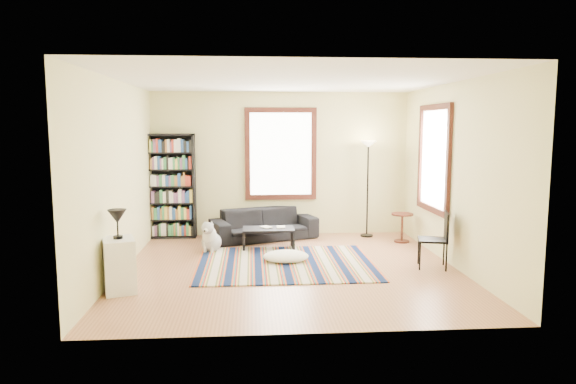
{
  "coord_description": "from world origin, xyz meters",
  "views": [
    {
      "loc": [
        -0.58,
        -7.56,
        2.13
      ],
      "look_at": [
        0.0,
        0.5,
        1.1
      ],
      "focal_mm": 32.0,
      "sensor_mm": 36.0,
      "label": 1
    }
  ],
  "objects": [
    {
      "name": "ceiling",
      "position": [
        0.0,
        0.0,
        2.85
      ],
      "size": [
        5.0,
        5.0,
        0.1
      ],
      "primitive_type": "cube",
      "color": "white",
      "rests_on": "floor"
    },
    {
      "name": "wall_right",
      "position": [
        2.55,
        0.0,
        1.4
      ],
      "size": [
        0.1,
        5.0,
        2.8
      ],
      "primitive_type": "cube",
      "color": "beige",
      "rests_on": "floor"
    },
    {
      "name": "table_lamp",
      "position": [
        -2.3,
        -0.95,
        0.89
      ],
      "size": [
        0.25,
        0.25,
        0.38
      ],
      "primitive_type": null,
      "rotation": [
        0.0,
        0.0,
        0.05
      ],
      "color": "black",
      "rests_on": "white_cabinet"
    },
    {
      "name": "folding_chair",
      "position": [
        2.15,
        -0.13,
        0.43
      ],
      "size": [
        0.51,
        0.49,
        0.86
      ],
      "primitive_type": "cube",
      "rotation": [
        0.0,
        0.0,
        -0.26
      ],
      "color": "black",
      "rests_on": "floor"
    },
    {
      "name": "white_cabinet",
      "position": [
        -2.3,
        -0.95,
        0.35
      ],
      "size": [
        0.52,
        0.6,
        0.7
      ],
      "primitive_type": "cube",
      "rotation": [
        0.0,
        0.0,
        0.33
      ],
      "color": "white",
      "rests_on": "floor"
    },
    {
      "name": "rug",
      "position": [
        -0.06,
        0.23,
        0.01
      ],
      "size": [
        2.73,
        2.18,
        0.02
      ],
      "primitive_type": "cube",
      "color": "#0B183A",
      "rests_on": "floor"
    },
    {
      "name": "floor",
      "position": [
        0.0,
        0.0,
        -0.05
      ],
      "size": [
        5.0,
        5.0,
        0.1
      ],
      "primitive_type": "cube",
      "color": "#AE734F",
      "rests_on": "ground"
    },
    {
      "name": "window_right",
      "position": [
        2.47,
        0.8,
        1.6
      ],
      "size": [
        0.06,
        1.2,
        1.6
      ],
      "primitive_type": "cube",
      "color": "white",
      "rests_on": "wall_right"
    },
    {
      "name": "floor_lamp",
      "position": [
        1.66,
        2.15,
        0.93
      ],
      "size": [
        0.36,
        0.36,
        1.86
      ],
      "primitive_type": null,
      "rotation": [
        0.0,
        0.0,
        0.23
      ],
      "color": "black",
      "rests_on": "floor"
    },
    {
      "name": "coffee_table",
      "position": [
        -0.29,
        1.3,
        0.18
      ],
      "size": [
        0.99,
        0.68,
        0.36
      ],
      "primitive_type": "cube",
      "rotation": [
        0.0,
        0.0,
        -0.22
      ],
      "color": "black",
      "rests_on": "floor"
    },
    {
      "name": "book_a",
      "position": [
        -0.39,
        1.3,
        0.37
      ],
      "size": [
        0.25,
        0.24,
        0.02
      ],
      "primitive_type": "imported",
      "rotation": [
        0.0,
        0.0,
        0.59
      ],
      "color": "beige",
      "rests_on": "coffee_table"
    },
    {
      "name": "wall_back",
      "position": [
        0.0,
        2.55,
        1.4
      ],
      "size": [
        5.0,
        0.1,
        2.8
      ],
      "primitive_type": "cube",
      "color": "beige",
      "rests_on": "floor"
    },
    {
      "name": "wall_front",
      "position": [
        0.0,
        -2.55,
        1.4
      ],
      "size": [
        5.0,
        0.1,
        2.8
      ],
      "primitive_type": "cube",
      "color": "beige",
      "rests_on": "floor"
    },
    {
      "name": "wall_left",
      "position": [
        -2.55,
        0.0,
        1.4
      ],
      "size": [
        0.1,
        5.0,
        2.8
      ],
      "primitive_type": "cube",
      "color": "beige",
      "rests_on": "floor"
    },
    {
      "name": "window_back",
      "position": [
        0.0,
        2.47,
        1.6
      ],
      "size": [
        1.2,
        0.06,
        1.6
      ],
      "primitive_type": "cube",
      "color": "white",
      "rests_on": "wall_back"
    },
    {
      "name": "bookshelf",
      "position": [
        -2.11,
        2.32,
        1.0
      ],
      "size": [
        0.9,
        0.3,
        2.0
      ],
      "primitive_type": "cube",
      "color": "black",
      "rests_on": "floor"
    },
    {
      "name": "sofa",
      "position": [
        -0.35,
        2.05,
        0.29
      ],
      "size": [
        1.37,
        2.12,
        0.58
      ],
      "primitive_type": "imported",
      "rotation": [
        0.0,
        0.0,
        0.33
      ],
      "color": "black",
      "rests_on": "floor"
    },
    {
      "name": "dog",
      "position": [
        -1.27,
        1.15,
        0.27
      ],
      "size": [
        0.51,
        0.62,
        0.53
      ],
      "primitive_type": null,
      "rotation": [
        0.0,
        0.0,
        -0.26
      ],
      "color": "silver",
      "rests_on": "floor"
    },
    {
      "name": "book_b",
      "position": [
        -0.14,
        1.35,
        0.37
      ],
      "size": [
        0.16,
        0.21,
        0.02
      ],
      "primitive_type": "imported",
      "rotation": [
        0.0,
        0.0,
        -0.03
      ],
      "color": "beige",
      "rests_on": "coffee_table"
    },
    {
      "name": "side_table",
      "position": [
        2.2,
        1.6,
        0.27
      ],
      "size": [
        0.5,
        0.5,
        0.54
      ],
      "primitive_type": "cylinder",
      "rotation": [
        0.0,
        0.0,
        -0.32
      ],
      "color": "#3E160F",
      "rests_on": "floor"
    },
    {
      "name": "floor_cushion",
      "position": [
        -0.04,
        0.35,
        0.09
      ],
      "size": [
        0.82,
        0.68,
        0.18
      ],
      "primitive_type": "ellipsoid",
      "rotation": [
        0.0,
        0.0,
        -0.21
      ],
      "color": "white",
      "rests_on": "floor"
    }
  ]
}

